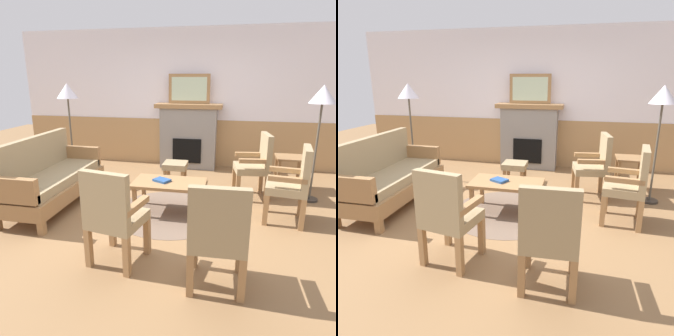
{
  "view_description": "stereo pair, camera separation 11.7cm",
  "coord_description": "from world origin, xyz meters",
  "views": [
    {
      "loc": [
        0.85,
        -3.74,
        1.78
      ],
      "look_at": [
        0.0,
        0.35,
        0.55
      ],
      "focal_mm": 33.12,
      "sensor_mm": 36.0,
      "label": 1
    },
    {
      "loc": [
        0.97,
        -3.71,
        1.78
      ],
      "look_at": [
        0.0,
        0.35,
        0.55
      ],
      "focal_mm": 33.12,
      "sensor_mm": 36.0,
      "label": 2
    }
  ],
  "objects": [
    {
      "name": "round_rug",
      "position": [
        0.07,
        0.09,
        0.0
      ],
      "size": [
        1.55,
        1.55,
        0.01
      ],
      "primitive_type": "cylinder",
      "color": "brown",
      "rests_on": "ground_plane"
    },
    {
      "name": "wall_back",
      "position": [
        0.0,
        2.6,
        1.31
      ],
      "size": [
        7.2,
        0.14,
        2.7
      ],
      "color": "white",
      "rests_on": "ground_plane"
    },
    {
      "name": "framed_picture",
      "position": [
        0.0,
        2.35,
        1.56
      ],
      "size": [
        0.8,
        0.04,
        0.56
      ],
      "color": "olive",
      "rests_on": "fireplace"
    },
    {
      "name": "fireplace",
      "position": [
        0.0,
        2.35,
        0.65
      ],
      "size": [
        1.3,
        0.44,
        1.28
      ],
      "color": "gray",
      "rests_on": "ground_plane"
    },
    {
      "name": "coffee_table",
      "position": [
        0.07,
        0.09,
        0.39
      ],
      "size": [
        0.96,
        0.56,
        0.44
      ],
      "color": "olive",
      "rests_on": "ground_plane"
    },
    {
      "name": "side_table",
      "position": [
        1.8,
        1.39,
        0.43
      ],
      "size": [
        0.44,
        0.44,
        0.55
      ],
      "color": "olive",
      "rests_on": "ground_plane"
    },
    {
      "name": "armchair_by_window_left",
      "position": [
        1.62,
        0.13,
        0.54
      ],
      "size": [
        0.54,
        0.54,
        0.98
      ],
      "color": "olive",
      "rests_on": "ground_plane"
    },
    {
      "name": "book_on_table",
      "position": [
        -0.03,
        0.09,
        0.46
      ],
      "size": [
        0.26,
        0.24,
        0.03
      ],
      "primitive_type": "cube",
      "rotation": [
        0.0,
        0.0,
        -0.48
      ],
      "color": "navy",
      "rests_on": "coffee_table"
    },
    {
      "name": "armchair_near_fireplace",
      "position": [
        1.24,
        0.93,
        0.54
      ],
      "size": [
        0.54,
        0.54,
        0.98
      ],
      "color": "olive",
      "rests_on": "ground_plane"
    },
    {
      "name": "armchair_front_left",
      "position": [
        -0.2,
        -1.21,
        0.54
      ],
      "size": [
        0.56,
        0.56,
        0.98
      ],
      "color": "olive",
      "rests_on": "ground_plane"
    },
    {
      "name": "floor_lamp_by_couch",
      "position": [
        -1.92,
        1.19,
        1.45
      ],
      "size": [
        0.36,
        0.36,
        1.68
      ],
      "color": "#332D28",
      "rests_on": "ground_plane"
    },
    {
      "name": "armchair_front_center",
      "position": [
        0.78,
        -1.39,
        0.54
      ],
      "size": [
        0.5,
        0.5,
        0.98
      ],
      "color": "olive",
      "rests_on": "ground_plane"
    },
    {
      "name": "couch",
      "position": [
        -1.61,
        0.01,
        0.4
      ],
      "size": [
        0.7,
        1.8,
        0.98
      ],
      "color": "olive",
      "rests_on": "ground_plane"
    },
    {
      "name": "ground_plane",
      "position": [
        0.0,
        0.0,
        0.0
      ],
      "size": [
        14.0,
        14.0,
        0.0
      ],
      "primitive_type": "plane",
      "color": "olive"
    },
    {
      "name": "floor_lamp_by_chairs",
      "position": [
        2.05,
        0.94,
        1.45
      ],
      "size": [
        0.36,
        0.36,
        1.68
      ],
      "color": "#332D28",
      "rests_on": "ground_plane"
    },
    {
      "name": "footstool",
      "position": [
        -0.08,
        1.34,
        0.28
      ],
      "size": [
        0.4,
        0.4,
        0.36
      ],
      "color": "olive",
      "rests_on": "ground_plane"
    }
  ]
}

